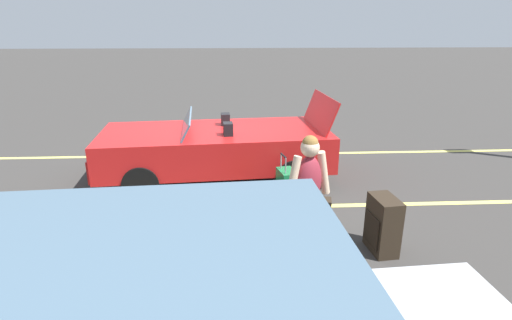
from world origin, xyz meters
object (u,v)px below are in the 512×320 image
(suitcase_large_black, at_px, (383,225))
(convertible_car, at_px, (205,149))
(suitcase_medium_bright, at_px, (287,189))
(traveler_person, at_px, (308,197))
(suitcase_small_carryon, at_px, (318,215))
(duffel_bag, at_px, (258,216))

(suitcase_large_black, bearing_deg, convertible_car, -54.14)
(suitcase_large_black, relative_size, suitcase_medium_bright, 0.84)
(suitcase_large_black, distance_m, traveler_person, 1.23)
(convertible_car, xyz_separation_m, suitcase_large_black, (-2.41, 2.62, -0.22))
(suitcase_medium_bright, bearing_deg, suitcase_small_carryon, -79.07)
(traveler_person, bearing_deg, convertible_car, -0.66)
(suitcase_large_black, bearing_deg, traveler_person, 11.07)
(suitcase_large_black, distance_m, duffel_bag, 1.72)
(suitcase_medium_bright, bearing_deg, duffel_bag, -140.23)
(convertible_car, bearing_deg, suitcase_large_black, 127.76)
(convertible_car, height_order, duffel_bag, convertible_car)
(suitcase_large_black, bearing_deg, suitcase_medium_bright, -58.51)
(suitcase_small_carryon, xyz_separation_m, traveler_person, (0.33, 0.87, 0.68))
(suitcase_medium_bright, bearing_deg, traveler_person, -101.53)
(suitcase_small_carryon, relative_size, duffel_bag, 0.72)
(traveler_person, bearing_deg, duffel_bag, 0.05)
(convertible_car, height_order, suitcase_large_black, convertible_car)
(convertible_car, relative_size, suitcase_medium_bright, 4.85)
(suitcase_medium_bright, height_order, traveler_person, traveler_person)
(suitcase_medium_bright, height_order, suitcase_small_carryon, suitcase_medium_bright)
(duffel_bag, bearing_deg, traveler_person, 115.54)
(convertible_car, bearing_deg, duffel_bag, 109.67)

